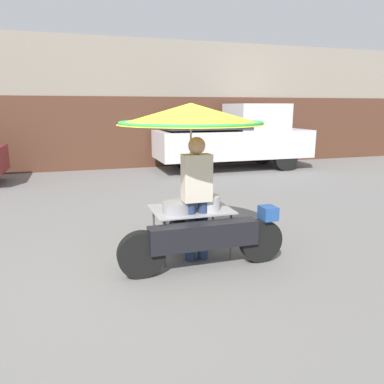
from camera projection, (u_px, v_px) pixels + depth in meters
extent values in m
plane|color=slate|center=(163.00, 266.00, 4.95)|extent=(36.00, 36.00, 0.00)
cube|color=gray|center=(101.00, 105.00, 13.16)|extent=(28.00, 2.00, 4.27)
cube|color=#563323|center=(105.00, 133.00, 12.41)|extent=(23.80, 0.06, 2.40)
cylinder|color=black|center=(261.00, 241.00, 5.06)|extent=(0.59, 0.14, 0.59)
cylinder|color=black|center=(141.00, 255.00, 4.58)|extent=(0.59, 0.14, 0.59)
cube|color=black|center=(204.00, 235.00, 4.78)|extent=(1.44, 0.24, 0.32)
cube|color=#234C93|center=(268.00, 213.00, 5.00)|extent=(0.20, 0.24, 0.18)
cylinder|color=black|center=(186.00, 230.00, 5.57)|extent=(0.53, 0.14, 0.53)
cylinder|color=#515156|center=(231.00, 236.00, 5.15)|extent=(0.03, 0.03, 0.65)
cylinder|color=#515156|center=(213.00, 222.00, 5.79)|extent=(0.03, 0.03, 0.65)
cylinder|color=#515156|center=(165.00, 243.00, 4.87)|extent=(0.03, 0.03, 0.65)
cylinder|color=#515156|center=(154.00, 228.00, 5.52)|extent=(0.03, 0.03, 0.65)
cube|color=#9E9EA3|center=(191.00, 209.00, 5.26)|extent=(1.10, 0.81, 0.02)
cylinder|color=#B2B2B7|center=(191.00, 168.00, 5.13)|extent=(0.03, 0.03, 1.17)
cone|color=yellow|center=(191.00, 114.00, 4.97)|extent=(1.97, 1.97, 0.28)
torus|color=green|center=(191.00, 123.00, 4.99)|extent=(1.92, 1.92, 0.05)
cylinder|color=#939399|center=(177.00, 207.00, 5.03)|extent=(0.38, 0.38, 0.15)
cylinder|color=#B7B7BC|center=(207.00, 203.00, 5.18)|extent=(0.36, 0.36, 0.20)
cylinder|color=navy|center=(190.00, 231.00, 5.07)|extent=(0.14, 0.14, 0.83)
cylinder|color=navy|center=(203.00, 230.00, 5.12)|extent=(0.14, 0.14, 0.83)
cube|color=beige|center=(197.00, 178.00, 4.93)|extent=(0.38, 0.22, 0.63)
sphere|color=tan|center=(197.00, 146.00, 4.84)|extent=(0.23, 0.23, 0.23)
cylinder|color=black|center=(285.00, 158.00, 12.35)|extent=(0.81, 0.24, 0.81)
cylinder|color=black|center=(262.00, 153.00, 13.83)|extent=(0.81, 0.24, 0.81)
cylinder|color=black|center=(197.00, 162.00, 11.44)|extent=(0.81, 0.24, 0.81)
cylinder|color=black|center=(182.00, 156.00, 12.92)|extent=(0.81, 0.24, 0.81)
cube|color=silver|center=(233.00, 144.00, 12.53)|extent=(5.15, 1.88, 0.90)
cube|color=silver|center=(256.00, 117.00, 12.58)|extent=(1.75, 1.73, 0.86)
cube|color=#2D2D33|center=(204.00, 128.00, 12.11)|extent=(2.68, 1.81, 0.08)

